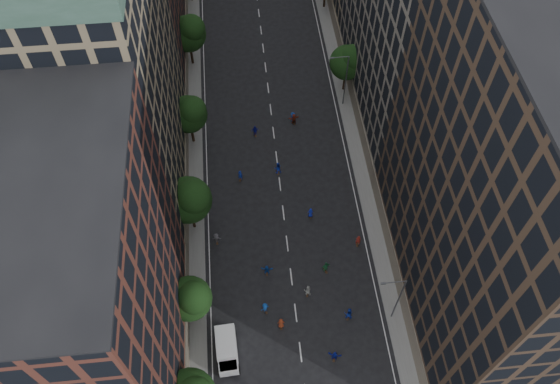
{
  "coord_description": "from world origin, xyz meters",
  "views": [
    {
      "loc": [
        -4.15,
        -10.38,
        57.98
      ],
      "look_at": [
        -0.25,
        28.83,
        2.0
      ],
      "focal_mm": 35.0,
      "sensor_mm": 36.0,
      "label": 1
    }
  ],
  "objects_px": {
    "streetlamp_near": "(397,297)",
    "skater_2": "(348,313)",
    "cargo_van": "(227,349)",
    "streetlamp_far": "(344,78)"
  },
  "relations": [
    {
      "from": "streetlamp_far",
      "to": "cargo_van",
      "type": "xyz_separation_m",
      "value": [
        -18.17,
        -35.41,
        -3.81
      ]
    },
    {
      "from": "cargo_van",
      "to": "streetlamp_near",
      "type": "bearing_deg",
      "value": 4.91
    },
    {
      "from": "streetlamp_far",
      "to": "skater_2",
      "type": "xyz_separation_m",
      "value": [
        -4.65,
        -32.56,
        -4.19
      ]
    },
    {
      "from": "streetlamp_near",
      "to": "cargo_van",
      "type": "bearing_deg",
      "value": -172.44
    },
    {
      "from": "streetlamp_far",
      "to": "cargo_van",
      "type": "bearing_deg",
      "value": -117.17
    },
    {
      "from": "cargo_van",
      "to": "skater_2",
      "type": "xyz_separation_m",
      "value": [
        13.52,
        2.85,
        -0.38
      ]
    },
    {
      "from": "cargo_van",
      "to": "skater_2",
      "type": "distance_m",
      "value": 13.83
    },
    {
      "from": "streetlamp_near",
      "to": "skater_2",
      "type": "relative_size",
      "value": 4.65
    },
    {
      "from": "streetlamp_near",
      "to": "cargo_van",
      "type": "height_order",
      "value": "streetlamp_near"
    },
    {
      "from": "streetlamp_near",
      "to": "cargo_van",
      "type": "relative_size",
      "value": 1.84
    }
  ]
}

